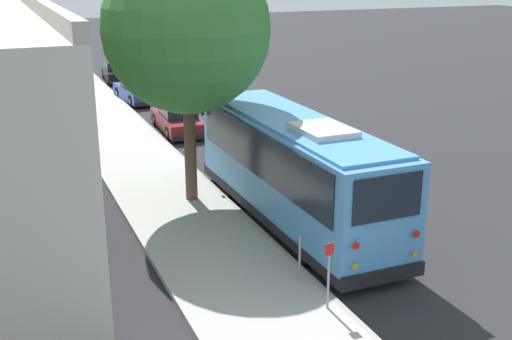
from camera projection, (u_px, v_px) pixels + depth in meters
The scene contains 10 objects.
ground_plane at pixel (326, 237), 18.72m from camera, with size 160.00×160.00×0.00m, color #28282B.
sidewalk_slab at pixel (214, 254), 17.42m from camera, with size 80.00×3.38×0.15m, color #B2AFA8.
curb_strip at pixel (273, 244), 18.07m from camera, with size 80.00×0.14×0.15m, color #9D9A94.
shuttle_bus at pixel (294, 165), 19.25m from camera, with size 9.96×2.65×3.42m.
parked_sedan_maroon at pixel (178, 119), 30.09m from camera, with size 4.60×1.84×1.29m.
parked_sedan_blue at pixel (138, 91), 36.60m from camera, with size 4.49×2.05×1.31m.
parked_sedan_black at pixel (117, 72), 43.00m from camera, with size 4.36×1.94×1.30m.
street_tree at pixel (185, 17), 19.62m from camera, with size 5.23×5.23×8.94m.
sign_post_near at pixel (329, 275), 14.32m from camera, with size 0.06×0.22×1.60m.
sign_post_far at pixel (300, 258), 15.65m from camera, with size 0.06×0.06×1.20m.
Camera 1 is at (-15.06, 8.55, 7.65)m, focal length 45.00 mm.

